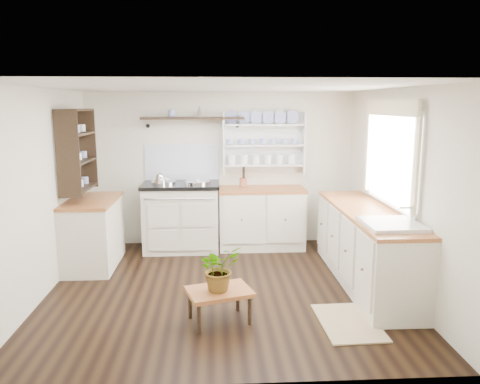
{
  "coord_description": "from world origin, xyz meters",
  "views": [
    {
      "loc": [
        -0.1,
        -5.16,
        2.12
      ],
      "look_at": [
        0.21,
        0.25,
        1.1
      ],
      "focal_mm": 35.0,
      "sensor_mm": 36.0,
      "label": 1
    }
  ],
  "objects": [
    {
      "name": "left_cabinets",
      "position": [
        -1.7,
        0.9,
        0.46
      ],
      "size": [
        0.62,
        1.13,
        0.9
      ],
      "color": "beige",
      "rests_on": "floor"
    },
    {
      "name": "left_shelving",
      "position": [
        -1.84,
        0.9,
        1.55
      ],
      "size": [
        0.28,
        0.8,
        1.05
      ],
      "primitive_type": "cube",
      "color": "black",
      "rests_on": "wall_left"
    },
    {
      "name": "center_table",
      "position": [
        -0.06,
        -0.84,
        0.29
      ],
      "size": [
        0.71,
        0.6,
        0.33
      ],
      "rotation": [
        0.0,
        0.0,
        0.3
      ],
      "color": "brown",
      "rests_on": "floor"
    },
    {
      "name": "wall_right",
      "position": [
        2.0,
        0.0,
        1.15
      ],
      "size": [
        0.02,
        3.8,
        2.3
      ],
      "primitive_type": "cube",
      "color": "beige",
      "rests_on": "ground"
    },
    {
      "name": "back_cabinets",
      "position": [
        0.6,
        1.6,
        0.46
      ],
      "size": [
        1.27,
        0.63,
        0.9
      ],
      "color": "beige",
      "rests_on": "floor"
    },
    {
      "name": "kettle",
      "position": [
        -0.86,
        1.45,
        1.04
      ],
      "size": [
        0.19,
        0.19,
        0.23
      ],
      "primitive_type": null,
      "color": "silver",
      "rests_on": "aga_cooker"
    },
    {
      "name": "high_shelf",
      "position": [
        -0.4,
        1.78,
        1.91
      ],
      "size": [
        1.5,
        0.29,
        0.16
      ],
      "color": "black",
      "rests_on": "wall_back"
    },
    {
      "name": "right_cabinets",
      "position": [
        1.7,
        0.1,
        0.46
      ],
      "size": [
        0.62,
        2.43,
        0.9
      ],
      "color": "beige",
      "rests_on": "floor"
    },
    {
      "name": "floor",
      "position": [
        0.0,
        0.0,
        0.0
      ],
      "size": [
        4.0,
        3.8,
        0.01
      ],
      "primitive_type": "cube",
      "color": "black",
      "rests_on": "ground"
    },
    {
      "name": "ceiling",
      "position": [
        0.0,
        0.0,
        2.3
      ],
      "size": [
        4.0,
        3.8,
        0.01
      ],
      "primitive_type": "cube",
      "color": "white",
      "rests_on": "wall_back"
    },
    {
      "name": "window",
      "position": [
        1.95,
        0.15,
        1.56
      ],
      "size": [
        0.08,
        1.55,
        1.22
      ],
      "color": "white",
      "rests_on": "wall_right"
    },
    {
      "name": "wall_back",
      "position": [
        0.0,
        1.9,
        1.15
      ],
      "size": [
        4.0,
        0.02,
        2.3
      ],
      "primitive_type": "cube",
      "color": "beige",
      "rests_on": "ground"
    },
    {
      "name": "belfast_sink",
      "position": [
        1.7,
        -0.65,
        0.8
      ],
      "size": [
        0.55,
        0.6,
        0.45
      ],
      "color": "white",
      "rests_on": "right_cabinets"
    },
    {
      "name": "wall_left",
      "position": [
        -2.0,
        0.0,
        1.15
      ],
      "size": [
        0.02,
        3.8,
        2.3
      ],
      "primitive_type": "cube",
      "color": "beige",
      "rests_on": "ground"
    },
    {
      "name": "potted_plant",
      "position": [
        -0.06,
        -0.84,
        0.55
      ],
      "size": [
        0.53,
        0.51,
        0.45
      ],
      "primitive_type": "imported",
      "rotation": [
        0.0,
        0.0,
        0.56
      ],
      "color": "#3F7233",
      "rests_on": "center_table"
    },
    {
      "name": "floor_rug",
      "position": [
        1.21,
        -0.95,
        0.01
      ],
      "size": [
        0.58,
        0.87,
        0.02
      ],
      "primitive_type": "cube",
      "rotation": [
        0.0,
        0.0,
        0.03
      ],
      "color": "#967457",
      "rests_on": "floor"
    },
    {
      "name": "plate_rack",
      "position": [
        0.65,
        1.86,
        1.56
      ],
      "size": [
        1.2,
        0.22,
        0.9
      ],
      "color": "white",
      "rests_on": "wall_back"
    },
    {
      "name": "utensil_crock",
      "position": [
        0.33,
        1.68,
        0.97
      ],
      "size": [
        0.11,
        0.11,
        0.13
      ],
      "primitive_type": "cylinder",
      "color": "#9F513A",
      "rests_on": "back_cabinets"
    },
    {
      "name": "aga_cooker",
      "position": [
        -0.58,
        1.57,
        0.5
      ],
      "size": [
        1.11,
        0.77,
        1.02
      ],
      "color": "beige",
      "rests_on": "floor"
    }
  ]
}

